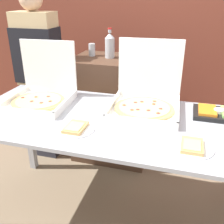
{
  "coord_description": "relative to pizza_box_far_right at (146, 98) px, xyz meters",
  "views": [
    {
      "loc": [
        0.45,
        -1.55,
        1.68
      ],
      "look_at": [
        0.0,
        0.0,
        0.94
      ],
      "focal_mm": 42.0,
      "sensor_mm": 36.0,
      "label": 1
    }
  ],
  "objects": [
    {
      "name": "ground_plane",
      "position": [
        -0.19,
        -0.23,
        -0.98
      ],
      "size": [
        16.0,
        16.0,
        0.0
      ],
      "primitive_type": "plane",
      "color": "#847056"
    },
    {
      "name": "paper_plate_front_center",
      "position": [
        0.34,
        -0.47,
        -0.07
      ],
      "size": [
        0.24,
        0.24,
        0.03
      ],
      "color": "white",
      "rests_on": "buffet_table"
    },
    {
      "name": "brick_wall_behind",
      "position": [
        -0.19,
        1.47,
        0.42
      ],
      "size": [
        10.0,
        0.06,
        2.8
      ],
      "color": "brown",
      "rests_on": "ground_plane"
    },
    {
      "name": "paper_plate_front_right",
      "position": [
        -0.37,
        -0.44,
        -0.07
      ],
      "size": [
        0.24,
        0.24,
        0.03
      ],
      "color": "white",
      "rests_on": "buffet_table"
    },
    {
      "name": "sideboard_podium",
      "position": [
        -0.44,
        0.67,
        -0.43
      ],
      "size": [
        0.78,
        0.57,
        1.09
      ],
      "color": "#4C3323",
      "rests_on": "ground_plane"
    },
    {
      "name": "pizza_box_far_right",
      "position": [
        0.0,
        0.0,
        0.0
      ],
      "size": [
        0.51,
        0.52,
        0.48
      ],
      "rotation": [
        0.0,
        0.0,
        0.04
      ],
      "color": "white",
      "rests_on": "buffet_table"
    },
    {
      "name": "soda_can_silver",
      "position": [
        -0.67,
        0.71,
        0.18
      ],
      "size": [
        0.07,
        0.07,
        0.12
      ],
      "color": "silver",
      "rests_on": "sideboard_podium"
    },
    {
      "name": "soda_bottle",
      "position": [
        -0.47,
        0.68,
        0.24
      ],
      "size": [
        0.09,
        0.09,
        0.28
      ],
      "color": "#B7BCC1",
      "rests_on": "sideboard_podium"
    },
    {
      "name": "veggie_tray",
      "position": [
        0.51,
        0.01,
        -0.06
      ],
      "size": [
        0.34,
        0.24,
        0.05
      ],
      "color": "black",
      "rests_on": "buffet_table"
    },
    {
      "name": "buffet_table",
      "position": [
        -0.19,
        -0.23,
        -0.19
      ],
      "size": [
        2.04,
        0.92,
        0.89
      ],
      "color": "#A8AAB2",
      "rests_on": "ground_plane"
    },
    {
      "name": "person_server_vest",
      "position": [
        -1.15,
        0.48,
        0.0
      ],
      "size": [
        0.42,
        0.24,
        1.74
      ],
      "rotation": [
        0.0,
        0.0,
        3.14
      ],
      "color": "#2D2D38",
      "rests_on": "ground_plane"
    },
    {
      "name": "pizza_box_near_right",
      "position": [
        -0.8,
        -0.1,
        -0.0
      ],
      "size": [
        0.49,
        0.5,
        0.45
      ],
      "rotation": [
        0.0,
        0.0,
        0.07
      ],
      "color": "white",
      "rests_on": "buffet_table"
    },
    {
      "name": "soda_can_colored",
      "position": [
        -0.35,
        0.9,
        0.18
      ],
      "size": [
        0.07,
        0.07,
        0.12
      ],
      "color": "#334CB2",
      "rests_on": "sideboard_podium"
    }
  ]
}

